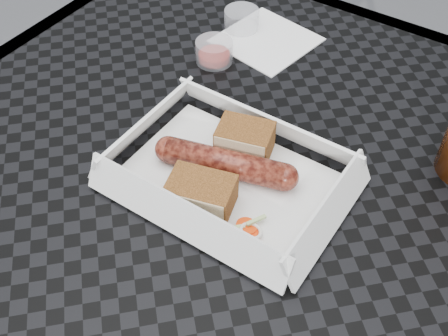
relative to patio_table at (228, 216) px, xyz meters
name	(u,v)px	position (x,y,z in m)	size (l,w,h in m)	color
patio_table	(228,216)	(0.00, 0.00, 0.00)	(0.80, 0.80, 0.74)	black
food_tray	(229,180)	(0.01, -0.01, 0.08)	(0.22, 0.15, 0.00)	white
bratwurst	(225,163)	(0.00, 0.00, 0.09)	(0.16, 0.07, 0.03)	maroon
bread_near	(245,140)	(0.00, 0.04, 0.10)	(0.06, 0.04, 0.04)	brown
bread_far	(201,194)	(0.00, -0.05, 0.10)	(0.07, 0.04, 0.03)	brown
veg_garnish	(249,229)	(0.06, -0.06, 0.08)	(0.03, 0.03, 0.00)	#EB3C0A
napkin	(266,40)	(-0.10, 0.24, 0.08)	(0.12, 0.12, 0.00)	white
condiment_cup_sauce	(214,52)	(-0.13, 0.16, 0.09)	(0.05, 0.05, 0.03)	#99150B
condiment_cup_empty	(242,20)	(-0.14, 0.25, 0.09)	(0.05, 0.05, 0.03)	silver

